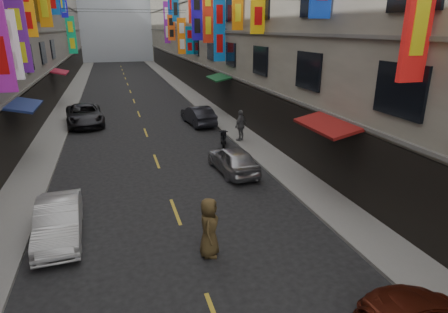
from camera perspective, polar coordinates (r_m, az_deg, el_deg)
sidewalk_left at (r=37.73m, az=-22.75°, el=7.41°), size 2.00×90.00×0.12m
sidewalk_right at (r=38.32m, az=-4.50°, el=8.97°), size 2.00×90.00×0.12m
haze_block at (r=87.04m, az=-16.44°, el=21.12°), size 18.00×8.00×22.00m
street_awnings at (r=21.24m, az=-14.78°, el=8.37°), size 13.99×35.20×0.41m
lane_markings at (r=34.62m, az=-13.24°, el=7.36°), size 0.12×80.20×0.01m
scooter_far_right at (r=22.27m, az=-0.09°, el=2.70°), size 0.73×1.76×1.14m
car_left_mid at (r=13.70m, az=-23.87°, el=-8.96°), size 1.53×3.96×1.28m
car_left_far at (r=29.03m, az=-20.49°, el=5.96°), size 2.99×5.54×1.47m
car_right_mid at (r=18.13m, az=1.36°, el=-0.44°), size 1.85×3.97×1.31m
car_right_far at (r=27.42m, az=-3.97°, el=6.30°), size 1.91×4.30×1.37m
pedestrian_rfar at (r=22.84m, az=2.58°, el=4.75°), size 1.28×1.19×1.92m
pedestrian_crossing at (r=11.56m, az=-2.27°, el=-10.76°), size 0.93×1.10×1.91m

